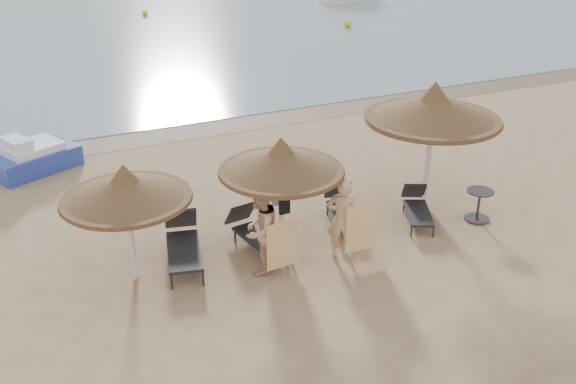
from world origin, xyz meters
name	(u,v)px	position (x,y,z in m)	size (l,w,h in m)	color
ground	(312,276)	(0.00, 0.00, 0.00)	(160.00, 160.00, 0.00)	tan
wet_sand_strip	(183,132)	(0.00, 9.40, 0.00)	(200.00, 1.60, 0.01)	brown
palapa_left	(126,189)	(-3.31, 1.43, 2.02)	(2.55, 2.55, 2.53)	silver
palapa_center	(281,162)	(-0.14, 1.23, 2.10)	(2.66, 2.66, 2.64)	silver
palapa_right	(433,109)	(3.96, 1.67, 2.55)	(3.23, 3.23, 3.20)	silver
lounger_far_left	(183,241)	(-2.19, 1.76, 0.42)	(1.13, 2.18, 0.93)	#323234
lounger_near_left	(255,231)	(-0.61, 1.60, 0.38)	(0.92, 1.96, 0.84)	#323234
lounger_near_right	(342,208)	(1.70, 1.83, 0.36)	(1.14, 1.91, 0.81)	#323234
lounger_far_right	(417,206)	(3.39, 1.19, 0.33)	(1.21, 1.72, 0.74)	#323234
side_table	(478,206)	(4.70, 0.55, 0.36)	(0.63, 0.63, 0.77)	#323234
person_left	(260,223)	(-0.88, 0.62, 1.12)	(1.03, 0.67, 2.24)	tan
person_right	(343,213)	(0.90, 0.42, 1.07)	(0.98, 0.64, 2.14)	tan
towel_left	(283,245)	(-0.53, 0.27, 0.72)	(0.75, 0.08, 1.05)	orange
towel_right	(363,227)	(1.25, 0.17, 0.76)	(0.79, 0.05, 1.11)	orange
bag_patterned	(278,198)	(-0.14, 1.41, 1.19)	(0.30, 0.20, 0.36)	silver
bag_dark	(284,206)	(-0.14, 1.07, 1.14)	(0.24, 0.09, 0.34)	black
pedal_boat	(33,157)	(-4.67, 8.12, 0.40)	(2.64, 2.19, 1.07)	#2941B0
buoy_mid	(145,13)	(3.75, 30.36, 0.18)	(0.35, 0.35, 0.35)	yellow
buoy_right	(347,24)	(13.34, 22.10, 0.20)	(0.40, 0.40, 0.40)	yellow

